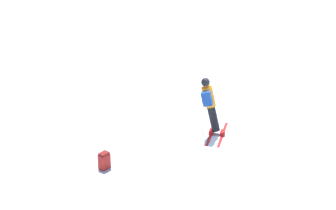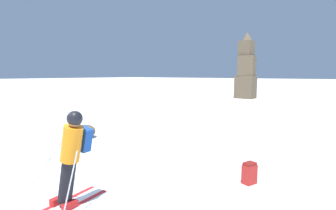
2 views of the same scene
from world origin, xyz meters
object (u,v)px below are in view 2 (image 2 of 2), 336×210
at_px(rock_pillar, 246,71).
at_px(exposed_boulder_1, 86,131).
at_px(spare_backpack, 249,173).
at_px(skier, 71,154).

distance_m(rock_pillar, exposed_boulder_1, 20.53).
height_order(spare_backpack, exposed_boulder_1, exposed_boulder_1).
xyz_separation_m(skier, rock_pillar, (-6.07, 23.78, 1.76)).
bearing_deg(spare_backpack, exposed_boulder_1, -74.46).
distance_m(spare_backpack, exposed_boulder_1, 6.74).
distance_m(rock_pillar, spare_backpack, 22.37).
relative_size(spare_backpack, exposed_boulder_1, 0.63).
bearing_deg(exposed_boulder_1, skier, -37.12).
height_order(skier, exposed_boulder_1, skier).
xyz_separation_m(skier, spare_backpack, (2.15, 3.14, -0.81)).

